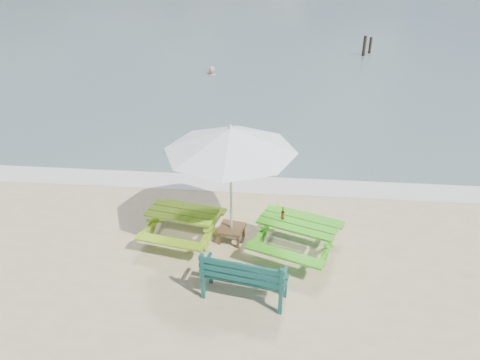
# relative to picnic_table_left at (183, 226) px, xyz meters

# --- Properties ---
(foam_strip) EXTENTS (22.00, 0.90, 0.01)m
(foam_strip) POSITION_rel_picnic_table_left_xyz_m (1.30, 2.54, -0.33)
(foam_strip) COLOR silver
(foam_strip) RESTS_ON ground
(picnic_table_left) EXTENTS (1.74, 1.87, 0.69)m
(picnic_table_left) POSITION_rel_picnic_table_left_xyz_m (0.00, 0.00, 0.00)
(picnic_table_left) COLOR #78A519
(picnic_table_left) RESTS_ON ground
(picnic_table_right) EXTENTS (2.06, 2.16, 0.74)m
(picnic_table_right) POSITION_rel_picnic_table_left_xyz_m (2.41, -0.22, 0.02)
(picnic_table_right) COLOR green
(picnic_table_right) RESTS_ON ground
(park_bench) EXTENTS (1.59, 0.79, 0.94)m
(park_bench) POSITION_rel_picnic_table_left_xyz_m (1.46, -1.66, -0.04)
(park_bench) COLOR #0F403A
(park_bench) RESTS_ON ground
(side_table) EXTENTS (0.62, 0.62, 0.34)m
(side_table) POSITION_rel_picnic_table_left_xyz_m (1.03, 0.05, -0.16)
(side_table) COLOR brown
(side_table) RESTS_ON ground
(patio_umbrella) EXTENTS (3.10, 3.10, 2.60)m
(patio_umbrella) POSITION_rel_picnic_table_left_xyz_m (1.03, 0.05, 2.03)
(patio_umbrella) COLOR silver
(patio_umbrella) RESTS_ON ground
(beer_bottle) EXTENTS (0.07, 0.07, 0.27)m
(beer_bottle) POSITION_rel_picnic_table_left_xyz_m (2.10, -0.14, 0.50)
(beer_bottle) COLOR brown
(beer_bottle) RESTS_ON picnic_table_right
(swimmer) EXTENTS (0.70, 0.55, 1.67)m
(swimmer) POSITION_rel_picnic_table_left_xyz_m (-1.26, 12.67, -0.80)
(swimmer) COLOR tan
(swimmer) RESTS_ON ground
(mooring_pilings) EXTENTS (0.56, 0.76, 1.22)m
(mooring_pilings) POSITION_rel_picnic_table_left_xyz_m (6.25, 17.07, 0.04)
(mooring_pilings) COLOR black
(mooring_pilings) RESTS_ON ground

